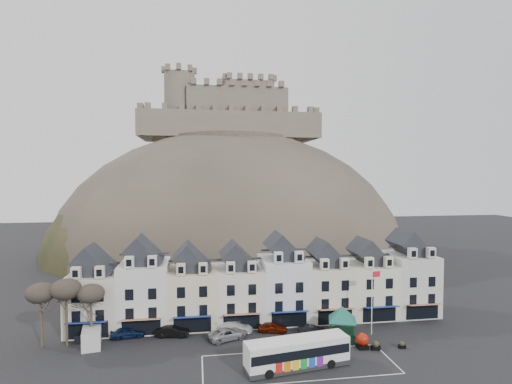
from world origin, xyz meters
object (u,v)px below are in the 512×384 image
red_buoy (362,341)px  car_maroon (273,327)px  car_black (172,331)px  bus (297,352)px  car_navy (128,332)px  car_charcoal (312,330)px  white_van (92,336)px  flagpole (373,298)px  bus_shelter (342,314)px  car_silver (227,334)px  car_white (235,326)px

red_buoy → car_maroon: bearing=146.8°
red_buoy → car_black: size_ratio=0.43×
bus → car_navy: bearing=141.1°
car_charcoal → white_van: bearing=90.3°
white_van → flagpole: bearing=-14.6°
bus_shelter → car_silver: bus_shelter is taller
bus → car_black: size_ratio=2.76×
bus_shelter → flagpole: 5.04m
car_silver → car_white: (1.20, 2.50, 0.01)m
flagpole → car_white: size_ratio=1.77×
bus → bus_shelter: size_ratio=1.85×
bus → car_white: size_ratio=2.43×
red_buoy → car_charcoal: (-4.99, 5.27, -0.37)m
bus_shelter → car_black: size_ratio=1.49×
bus_shelter → car_navy: 28.71m
red_buoy → car_charcoal: 7.27m
car_silver → car_charcoal: bearing=-111.5°
car_black → car_white: size_ratio=0.88×
bus → white_van: 26.49m
bus_shelter → white_van: bearing=-167.2°
bus_shelter → car_navy: bus_shelter is taller
bus_shelter → car_white: size_ratio=1.31×
car_white → red_buoy: bearing=-99.3°
red_buoy → flagpole: flagpole is taller
bus_shelter → red_buoy: (1.55, -2.97, -2.46)m
bus_shelter → car_white: 14.90m
red_buoy → car_silver: 17.41m
bus_shelter → white_van: bus_shelter is taller
bus → car_maroon: 10.49m
bus_shelter → bus: bearing=-121.0°
car_navy → white_van: bearing=102.8°
flagpole → white_van: flagpole is taller
car_silver → car_charcoal: car_silver is taller
bus_shelter → flagpole: bearing=29.9°
car_silver → car_navy: bearing=57.7°
red_buoy → flagpole: 6.48m
bus_shelter → car_maroon: bus_shelter is taller
red_buoy → car_silver: size_ratio=0.38×
flagpole → car_silver: size_ratio=1.76×
bus_shelter → car_white: (-13.84, 4.80, -2.72)m
car_white → car_maroon: 5.31m
red_buoy → car_black: red_buoy is taller
bus_shelter → red_buoy: bearing=-43.9°
car_silver → bus: bearing=-162.8°
car_white → car_black: bearing=111.3°
bus → white_van: size_ratio=2.26×
bus_shelter → car_charcoal: size_ratio=1.79×
car_navy → car_maroon: size_ratio=1.12×
red_buoy → white_van: 34.50m
red_buoy → car_white: size_ratio=0.38×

